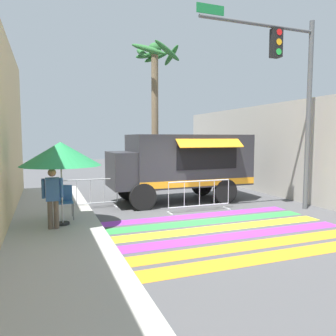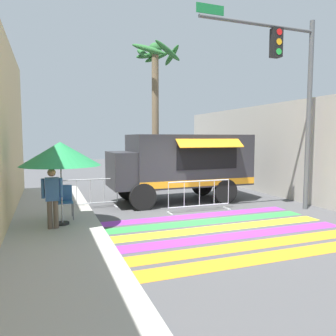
# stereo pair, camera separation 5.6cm
# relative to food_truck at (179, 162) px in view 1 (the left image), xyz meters

# --- Properties ---
(ground_plane) EXTENTS (60.00, 60.00, 0.00)m
(ground_plane) POSITION_rel_food_truck_xyz_m (-0.29, -3.10, -1.55)
(ground_plane) COLOR #4C4C4F
(sidewalk_left) EXTENTS (4.40, 16.00, 0.12)m
(sidewalk_left) POSITION_rel_food_truck_xyz_m (-5.65, -3.10, -1.48)
(sidewalk_left) COLOR #A8A59E
(sidewalk_left) RESTS_ON ground_plane
(concrete_wall_right) EXTENTS (0.20, 16.00, 3.95)m
(concrete_wall_right) POSITION_rel_food_truck_xyz_m (4.42, -0.10, 0.43)
(concrete_wall_right) COLOR #A39E93
(concrete_wall_right) RESTS_ON ground_plane
(crosswalk_painted) EXTENTS (6.40, 4.36, 0.01)m
(crosswalk_painted) POSITION_rel_food_truck_xyz_m (-0.29, -4.29, -1.54)
(crosswalk_painted) COLOR orange
(crosswalk_painted) RESTS_ON ground_plane
(food_truck) EXTENTS (5.40, 2.58, 2.60)m
(food_truck) POSITION_rel_food_truck_xyz_m (0.00, 0.00, 0.00)
(food_truck) COLOR #2D2D33
(food_truck) RESTS_ON ground_plane
(traffic_signal_pole) EXTENTS (4.36, 0.29, 6.38)m
(traffic_signal_pole) POSITION_rel_food_truck_xyz_m (2.83, -2.78, 2.81)
(traffic_signal_pole) COLOR #515456
(traffic_signal_pole) RESTS_ON ground_plane
(patio_umbrella) EXTENTS (2.13, 2.13, 2.26)m
(patio_umbrella) POSITION_rel_food_truck_xyz_m (-4.45, -2.44, 0.51)
(patio_umbrella) COLOR black
(patio_umbrella) RESTS_ON sidewalk_left
(folding_chair) EXTENTS (0.48, 0.48, 0.96)m
(folding_chair) POSITION_rel_food_truck_xyz_m (-4.36, -1.70, -0.84)
(folding_chair) COLOR #4C4C51
(folding_chair) RESTS_ON sidewalk_left
(vendor_person) EXTENTS (0.53, 0.21, 1.58)m
(vendor_person) POSITION_rel_food_truck_xyz_m (-4.70, -2.77, -0.53)
(vendor_person) COLOR brown
(vendor_person) RESTS_ON sidewalk_left
(barricade_front) EXTENTS (2.27, 0.44, 1.05)m
(barricade_front) POSITION_rel_food_truck_xyz_m (0.02, -1.79, -1.02)
(barricade_front) COLOR #B7BABF
(barricade_front) RESTS_ON ground_plane
(barricade_side) EXTENTS (1.92, 0.44, 1.05)m
(barricade_side) POSITION_rel_food_truck_xyz_m (-3.39, -0.08, -1.03)
(barricade_side) COLOR #B7BABF
(barricade_side) RESTS_ON ground_plane
(palm_tree) EXTENTS (2.33, 2.16, 6.79)m
(palm_tree) POSITION_rel_food_truck_xyz_m (0.00, 2.83, 3.30)
(palm_tree) COLOR #7A664C
(palm_tree) RESTS_ON ground_plane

